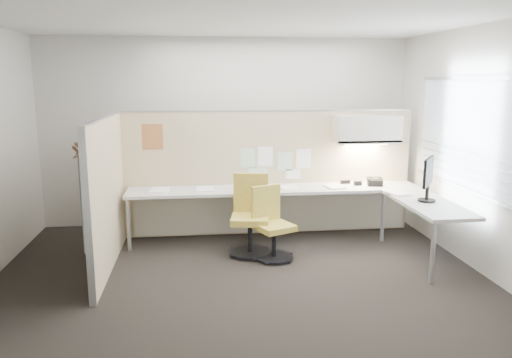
{
  "coord_description": "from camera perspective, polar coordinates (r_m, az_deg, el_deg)",
  "views": [
    {
      "loc": [
        -0.45,
        -5.31,
        2.18
      ],
      "look_at": [
        0.28,
        0.8,
        0.95
      ],
      "focal_mm": 35.0,
      "sensor_mm": 36.0,
      "label": 1
    }
  ],
  "objects": [
    {
      "name": "pinned_papers",
      "position": [
        7.05,
        2.11,
        1.9
      ],
      "size": [
        1.01,
        0.0,
        0.47
      ],
      "color": "#8CBF8C",
      "rests_on": "partition_back"
    },
    {
      "name": "coat_hook",
      "position": [
        5.12,
        -19.49,
        2.14
      ],
      "size": [
        0.18,
        0.43,
        1.29
      ],
      "color": "silver",
      "rests_on": "partition_left"
    },
    {
      "name": "tape_dispenser",
      "position": [
        7.11,
        11.57,
        -0.48
      ],
      "size": [
        0.1,
        0.07,
        0.06
      ],
      "primitive_type": "cube",
      "rotation": [
        0.0,
        0.0,
        0.09
      ],
      "color": "black",
      "rests_on": "desk"
    },
    {
      "name": "wall_right",
      "position": [
        6.25,
        24.14,
        3.11
      ],
      "size": [
        0.02,
        4.5,
        2.8
      ],
      "primitive_type": "cube",
      "color": "beige",
      "rests_on": "ground"
    },
    {
      "name": "paper_stack_3",
      "position": [
        6.82,
        3.81,
        -0.98
      ],
      "size": [
        0.26,
        0.32,
        0.01
      ],
      "primitive_type": "cube",
      "rotation": [
        0.0,
        0.0,
        0.1
      ],
      "color": "white",
      "rests_on": "desk"
    },
    {
      "name": "partition_left",
      "position": [
        6.04,
        -16.63,
        -1.68
      ],
      "size": [
        0.06,
        2.2,
        1.75
      ],
      "primitive_type": "cube",
      "color": "beige",
      "rests_on": "floor"
    },
    {
      "name": "ceiling",
      "position": [
        5.36,
        -2.02,
        17.96
      ],
      "size": [
        5.5,
        4.5,
        0.01
      ],
      "primitive_type": "cube",
      "color": "white",
      "rests_on": "wall_back"
    },
    {
      "name": "floor",
      "position": [
        5.76,
        -1.82,
        -11.05
      ],
      "size": [
        5.5,
        4.5,
        0.01
      ],
      "primitive_type": "cube",
      "color": "black",
      "rests_on": "ground"
    },
    {
      "name": "poster",
      "position": [
        6.94,
        -11.75,
        4.74
      ],
      "size": [
        0.28,
        0.0,
        0.35
      ],
      "primitive_type": "cube",
      "color": "orange",
      "rests_on": "partition_back"
    },
    {
      "name": "paper_stack_2",
      "position": [
        6.72,
        -0.97,
        -1.02
      ],
      "size": [
        0.25,
        0.31,
        0.04
      ],
      "primitive_type": "cube",
      "rotation": [
        0.0,
        0.0,
        0.06
      ],
      "color": "white",
      "rests_on": "desk"
    },
    {
      "name": "monitor",
      "position": [
        6.33,
        19.07,
        0.27
      ],
      "size": [
        0.32,
        0.43,
        0.53
      ],
      "rotation": [
        0.0,
        0.0,
        0.96
      ],
      "color": "black",
      "rests_on": "desk"
    },
    {
      "name": "wall_back",
      "position": [
        7.61,
        -3.38,
        5.36
      ],
      "size": [
        5.5,
        0.02,
        2.8
      ],
      "primitive_type": "cube",
      "color": "beige",
      "rests_on": "ground"
    },
    {
      "name": "chair_left",
      "position": [
        6.18,
        1.78,
        -5.36
      ],
      "size": [
        0.55,
        0.56,
        0.88
      ],
      "rotation": [
        0.0,
        0.0,
        0.42
      ],
      "color": "black",
      "rests_on": "floor"
    },
    {
      "name": "desk",
      "position": [
        6.77,
        5.18,
        -2.27
      ],
      "size": [
        4.0,
        2.07,
        0.73
      ],
      "color": "beige",
      "rests_on": "floor"
    },
    {
      "name": "stapler",
      "position": [
        7.19,
        10.16,
        -0.34
      ],
      "size": [
        0.14,
        0.06,
        0.05
      ],
      "primitive_type": "cube",
      "rotation": [
        0.0,
        0.0,
        0.13
      ],
      "color": "black",
      "rests_on": "desk"
    },
    {
      "name": "paper_stack_4",
      "position": [
        6.93,
        8.96,
        -0.86
      ],
      "size": [
        0.27,
        0.33,
        0.02
      ],
      "primitive_type": "cube",
      "rotation": [
        0.0,
        0.0,
        0.13
      ],
      "color": "white",
      "rests_on": "desk"
    },
    {
      "name": "partition_back",
      "position": [
        7.1,
        1.42,
        0.67
      ],
      "size": [
        4.1,
        0.06,
        1.75
      ],
      "primitive_type": "cube",
      "color": "beige",
      "rests_on": "floor"
    },
    {
      "name": "window_pane",
      "position": [
        6.22,
        24.05,
        4.48
      ],
      "size": [
        0.01,
        2.8,
        1.3
      ],
      "primitive_type": "cube",
      "color": "#909CA7",
      "rests_on": "wall_right"
    },
    {
      "name": "paper_stack_1",
      "position": [
        6.72,
        -5.86,
        -1.17
      ],
      "size": [
        0.25,
        0.31,
        0.02
      ],
      "primitive_type": "cube",
      "rotation": [
        0.0,
        0.0,
        -0.06
      ],
      "color": "white",
      "rests_on": "desk"
    },
    {
      "name": "overhead_bin",
      "position": [
        7.13,
        12.55,
        5.61
      ],
      "size": [
        0.9,
        0.36,
        0.38
      ],
      "primitive_type": "cube",
      "color": "beige",
      "rests_on": "partition_back"
    },
    {
      "name": "wall_front",
      "position": [
        3.19,
        1.58,
        -2.89
      ],
      "size": [
        5.5,
        0.02,
        2.8
      ],
      "primitive_type": "cube",
      "color": "beige",
      "rests_on": "ground"
    },
    {
      "name": "paper_stack_5",
      "position": [
        6.7,
        15.86,
        -1.56
      ],
      "size": [
        0.3,
        0.35,
        0.02
      ],
      "primitive_type": "cube",
      "rotation": [
        0.0,
        0.0,
        0.28
      ],
      "color": "white",
      "rests_on": "desk"
    },
    {
      "name": "task_light_strip",
      "position": [
        7.15,
        12.48,
        3.93
      ],
      "size": [
        0.6,
        0.06,
        0.02
      ],
      "primitive_type": "cube",
      "color": "#FFEABF",
      "rests_on": "overhead_bin"
    },
    {
      "name": "chair_right",
      "position": [
        6.34,
        -0.64,
        -4.43
      ],
      "size": [
        0.53,
        0.55,
        1.0
      ],
      "rotation": [
        0.0,
        0.0,
        -0.16
      ],
      "color": "black",
      "rests_on": "floor"
    },
    {
      "name": "phone",
      "position": [
        7.16,
        13.39,
        -0.31
      ],
      "size": [
        0.24,
        0.23,
        0.12
      ],
      "rotation": [
        0.0,
        0.0,
        -0.21
      ],
      "color": "black",
      "rests_on": "desk"
    },
    {
      "name": "paper_stack_0",
      "position": [
        6.72,
        -10.95,
        -1.29
      ],
      "size": [
        0.25,
        0.32,
        0.03
      ],
      "primitive_type": "cube",
      "rotation": [
        0.0,
        0.0,
        -0.07
      ],
      "color": "white",
      "rests_on": "desk"
    }
  ]
}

